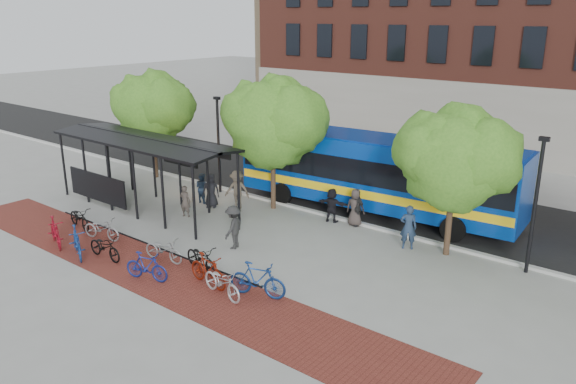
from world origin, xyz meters
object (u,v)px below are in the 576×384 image
Objects in this scene: bike_4 at (105,247)px; pedestrian_3 at (237,190)px; pedestrian_2 at (202,188)px; pedestrian_4 at (356,208)px; bike_0 at (80,218)px; bike_2 at (102,229)px; bike_6 at (164,249)px; pedestrian_7 at (408,227)px; pedestrian_0 at (211,190)px; pedestrian_5 at (332,205)px; lamp_post_right at (536,202)px; pedestrian_9 at (233,227)px; bus at (376,170)px; bike_11 at (257,280)px; bike_10 at (222,282)px; tree_c at (458,156)px; bike_7 at (146,266)px; pedestrian_1 at (185,201)px; bike_1 at (55,232)px; tree_a at (153,105)px; bus_shelter at (141,148)px; lamp_post_left at (218,142)px; pedestrian_6 at (355,207)px; bike_3 at (77,242)px; tree_b at (275,119)px; bike_8 at (201,258)px.

pedestrian_3 is (-0.04, 7.54, 0.48)m from bike_4.
pedestrian_2 is 0.92× the size of pedestrian_4.
bike_0 reaches higher than bike_2.
pedestrian_7 is at bearing -52.10° from bike_6.
bike_2 is at bearing -127.34° from pedestrian_0.
pedestrian_5 is at bearing -148.45° from pedestrian_4.
lamp_post_right is 2.83× the size of pedestrian_9.
bike_11 is (1.26, -9.92, -1.50)m from bus.
bike_10 is 1.10× the size of pedestrian_9.
tree_c is at bearing 13.06° from pedestrian_4.
bike_7 is 0.95× the size of pedestrian_7.
bike_11 is at bearing 139.61° from pedestrian_1.
bike_11 reaches higher than bike_4.
pedestrian_2 is 6.95m from pedestrian_5.
bike_1 reaches higher than bike_4.
bike_4 is (7.63, -8.77, -3.74)m from tree_a.
bike_7 reaches higher than bike_0.
pedestrian_7 is at bearing -34.17° from bike_11.
lamp_post_left is (1.13, 4.08, -0.25)m from bus_shelter.
bus_shelter reaches higher than pedestrian_6.
bike_2 is at bearing 51.03° from bike_3.
tree_b reaches higher than pedestrian_1.
bike_11 is at bearing -78.26° from bike_4.
tree_b is 8.49m from bike_6.
pedestrian_0 reaches higher than pedestrian_4.
lamp_post_left and lamp_post_right have the same top height.
bike_3 is at bearing 125.82° from bike_8.
bike_11 is (2.99, -0.22, 0.11)m from bike_8.
pedestrian_3 is (-5.49, -3.77, -1.15)m from bus.
bike_0 is 5.72m from bike_6.
bus_shelter is at bearing 10.94° from bike_0.
bus is 7.83m from pedestrian_9.
pedestrian_5 is at bearing 178.14° from tree_c.
tree_b is 9.22m from bike_2.
bike_11 is at bearing -96.56° from bike_6.
bus is at bearing 15.67° from lamp_post_left.
pedestrian_2 is at bearing 52.15° from bus_shelter.
bike_2 is at bearing -114.38° from pedestrian_4.
bus reaches higher than bike_8.
bus_shelter is at bearing 75.94° from bike_10.
pedestrian_4 reaches higher than bike_3.
bike_7 is 9.84m from pedestrian_4.
lamp_post_right is at bearing 0.69° from tree_a.
bike_10 is 1.31× the size of pedestrian_1.
pedestrian_2 reaches higher than bike_6.
tree_a is 3.61× the size of pedestrian_6.
pedestrian_6 is at bearing -44.31° from pedestrian_7.
pedestrian_9 is at bearing -18.62° from bike_3.
bike_8 is at bearing -48.94° from lamp_post_left.
bike_3 reaches higher than bike_2.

